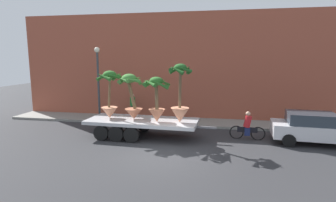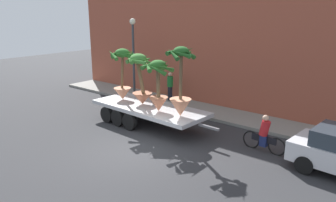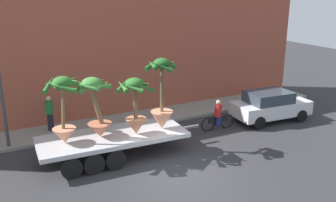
{
  "view_description": "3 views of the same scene",
  "coord_description": "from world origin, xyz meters",
  "px_view_note": "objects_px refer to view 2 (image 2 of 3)",
  "views": [
    {
      "loc": [
        2.32,
        -11.11,
        4.27
      ],
      "look_at": [
        -0.41,
        3.36,
        1.9
      ],
      "focal_mm": 28.52,
      "sensor_mm": 36.0,
      "label": 1
    },
    {
      "loc": [
        8.68,
        -8.68,
        5.46
      ],
      "look_at": [
        -0.74,
        2.8,
        1.33
      ],
      "focal_mm": 35.2,
      "sensor_mm": 36.0,
      "label": 2
    },
    {
      "loc": [
        -6.03,
        -10.91,
        6.72
      ],
      "look_at": [
        1.09,
        2.98,
        1.9
      ],
      "focal_mm": 39.53,
      "sensor_mm": 36.0,
      "label": 3
    }
  ],
  "objects_px": {
    "potted_palm_middle": "(123,74)",
    "potted_palm_extra": "(140,79)",
    "pedestrian_near_gate": "(170,86)",
    "potted_palm_rear": "(158,86)",
    "potted_palm_front": "(181,88)",
    "street_lamp": "(133,48)",
    "flatbed_trailer": "(145,109)",
    "cyclist": "(264,135)"
  },
  "relations": [
    {
      "from": "potted_palm_rear",
      "to": "potted_palm_extra",
      "type": "xyz_separation_m",
      "value": [
        -1.48,
        0.41,
        0.07
      ]
    },
    {
      "from": "potted_palm_rear",
      "to": "potted_palm_front",
      "type": "distance_m",
      "value": 1.23
    },
    {
      "from": "potted_palm_extra",
      "to": "potted_palm_front",
      "type": "bearing_deg",
      "value": -6.95
    },
    {
      "from": "potted_palm_front",
      "to": "street_lamp",
      "type": "distance_m",
      "value": 6.71
    },
    {
      "from": "cyclist",
      "to": "street_lamp",
      "type": "height_order",
      "value": "street_lamp"
    },
    {
      "from": "flatbed_trailer",
      "to": "potted_palm_middle",
      "type": "xyz_separation_m",
      "value": [
        -1.6,
        0.06,
        1.55
      ]
    },
    {
      "from": "flatbed_trailer",
      "to": "pedestrian_near_gate",
      "type": "bearing_deg",
      "value": 111.97
    },
    {
      "from": "potted_palm_front",
      "to": "pedestrian_near_gate",
      "type": "bearing_deg",
      "value": 133.59
    },
    {
      "from": "potted_palm_middle",
      "to": "potted_palm_front",
      "type": "relative_size",
      "value": 0.87
    },
    {
      "from": "cyclist",
      "to": "potted_palm_rear",
      "type": "bearing_deg",
      "value": -168.37
    },
    {
      "from": "potted_palm_front",
      "to": "potted_palm_extra",
      "type": "relative_size",
      "value": 1.23
    },
    {
      "from": "flatbed_trailer",
      "to": "pedestrian_near_gate",
      "type": "distance_m",
      "value": 4.14
    },
    {
      "from": "potted_palm_middle",
      "to": "pedestrian_near_gate",
      "type": "distance_m",
      "value": 3.98
    },
    {
      "from": "flatbed_trailer",
      "to": "potted_palm_front",
      "type": "height_order",
      "value": "potted_palm_front"
    },
    {
      "from": "cyclist",
      "to": "pedestrian_near_gate",
      "type": "relative_size",
      "value": 1.08
    },
    {
      "from": "potted_palm_middle",
      "to": "potted_palm_extra",
      "type": "xyz_separation_m",
      "value": [
        1.26,
        0.0,
        -0.07
      ]
    },
    {
      "from": "potted_palm_rear",
      "to": "potted_palm_middle",
      "type": "xyz_separation_m",
      "value": [
        -2.73,
        0.41,
        0.14
      ]
    },
    {
      "from": "potted_palm_middle",
      "to": "potted_palm_extra",
      "type": "bearing_deg",
      "value": 0.09
    },
    {
      "from": "potted_palm_middle",
      "to": "potted_palm_extra",
      "type": "height_order",
      "value": "potted_palm_middle"
    },
    {
      "from": "street_lamp",
      "to": "potted_palm_front",
      "type": "bearing_deg",
      "value": -27.4
    },
    {
      "from": "potted_palm_rear",
      "to": "cyclist",
      "type": "height_order",
      "value": "potted_palm_rear"
    },
    {
      "from": "potted_palm_front",
      "to": "street_lamp",
      "type": "xyz_separation_m",
      "value": [
        -5.89,
        3.05,
        1.0
      ]
    },
    {
      "from": "pedestrian_near_gate",
      "to": "potted_palm_rear",
      "type": "bearing_deg",
      "value": -57.36
    },
    {
      "from": "potted_palm_rear",
      "to": "potted_palm_extra",
      "type": "height_order",
      "value": "potted_palm_extra"
    },
    {
      "from": "potted_palm_rear",
      "to": "street_lamp",
      "type": "distance_m",
      "value": 5.72
    },
    {
      "from": "pedestrian_near_gate",
      "to": "street_lamp",
      "type": "distance_m",
      "value": 3.14
    },
    {
      "from": "flatbed_trailer",
      "to": "pedestrian_near_gate",
      "type": "height_order",
      "value": "pedestrian_near_gate"
    },
    {
      "from": "potted_palm_extra",
      "to": "pedestrian_near_gate",
      "type": "relative_size",
      "value": 1.44
    },
    {
      "from": "flatbed_trailer",
      "to": "potted_palm_front",
      "type": "bearing_deg",
      "value": -6.56
    },
    {
      "from": "potted_palm_front",
      "to": "cyclist",
      "type": "relative_size",
      "value": 1.64
    },
    {
      "from": "potted_palm_extra",
      "to": "cyclist",
      "type": "relative_size",
      "value": 1.34
    },
    {
      "from": "potted_palm_front",
      "to": "pedestrian_near_gate",
      "type": "height_order",
      "value": "potted_palm_front"
    },
    {
      "from": "potted_palm_front",
      "to": "street_lamp",
      "type": "height_order",
      "value": "street_lamp"
    },
    {
      "from": "potted_palm_extra",
      "to": "flatbed_trailer",
      "type": "bearing_deg",
      "value": -9.59
    },
    {
      "from": "potted_palm_extra",
      "to": "street_lamp",
      "type": "relative_size",
      "value": 0.51
    },
    {
      "from": "potted_palm_rear",
      "to": "pedestrian_near_gate",
      "type": "relative_size",
      "value": 1.38
    },
    {
      "from": "flatbed_trailer",
      "to": "cyclist",
      "type": "distance_m",
      "value": 5.88
    },
    {
      "from": "potted_palm_rear",
      "to": "potted_palm_extra",
      "type": "bearing_deg",
      "value": 164.53
    },
    {
      "from": "flatbed_trailer",
      "to": "potted_palm_middle",
      "type": "height_order",
      "value": "potted_palm_middle"
    },
    {
      "from": "potted_palm_middle",
      "to": "pedestrian_near_gate",
      "type": "height_order",
      "value": "potted_palm_middle"
    },
    {
      "from": "pedestrian_near_gate",
      "to": "potted_palm_middle",
      "type": "bearing_deg",
      "value": -90.85
    },
    {
      "from": "cyclist",
      "to": "street_lamp",
      "type": "relative_size",
      "value": 0.38
    }
  ]
}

